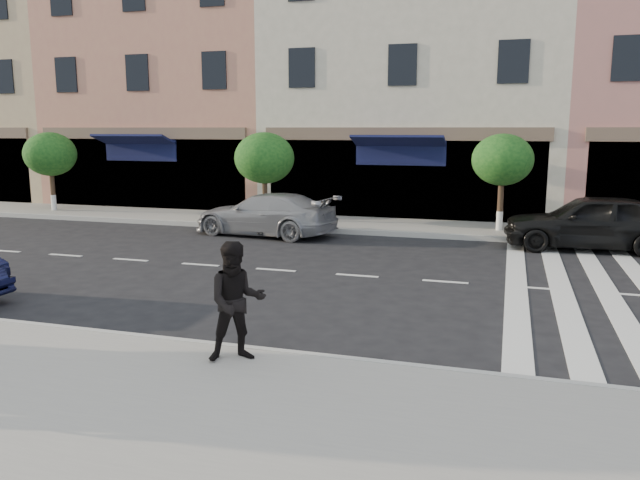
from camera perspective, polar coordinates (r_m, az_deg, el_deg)
The scene contains 11 objects.
ground at distance 10.67m, azimuth -1.69°, elevation -8.07°, with size 120.00×120.00×0.00m, color black.
sidewalk_near at distance 7.45m, azimuth -11.32°, elevation -16.03°, with size 60.00×4.50×0.15m, color gray.
sidewalk_far at distance 21.11m, azimuth 7.88°, elevation 1.18°, with size 60.00×3.00×0.15m, color gray.
building_west_mid at distance 30.40m, azimuth -11.65°, elevation 16.88°, with size 10.00×9.00×14.00m, color tan.
building_centre at distance 26.95m, azimuth 9.19°, elevation 14.64°, with size 11.00×9.00×11.00m, color beige.
street_tree_wa at distance 26.74m, azimuth -23.44°, elevation 7.18°, with size 2.00×2.00×3.05m.
street_tree_wb at distance 22.03m, azimuth -5.11°, elevation 7.45°, with size 2.10×2.10×3.06m.
street_tree_c at distance 20.43m, azimuth 16.35°, elevation 7.01°, with size 1.90×1.90×3.04m.
walker at distance 8.70m, azimuth -7.64°, elevation -5.59°, with size 0.82×0.64×1.68m, color black.
car_far_left at distance 19.75m, azimuth -5.03°, elevation 2.36°, with size 1.87×4.61×1.34m, color gray.
car_far_mid at distance 18.85m, azimuth 23.56°, elevation 1.54°, with size 1.86×4.63×1.58m, color black.
Camera 1 is at (3.25, -9.60, 3.34)m, focal length 35.00 mm.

